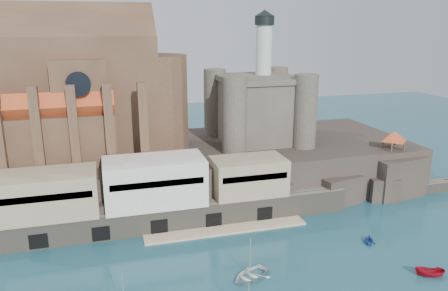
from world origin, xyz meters
The scene contains 10 objects.
ground centered at (0.00, 0.00, 0.00)m, with size 300.00×300.00×0.00m, color #1A4856.
promontory centered at (-0.19, 39.37, 4.92)m, with size 100.00×36.00×10.00m.
quay centered at (-10.19, 23.07, 6.07)m, with size 70.00×12.00×13.05m.
church centered at (-24.13, 41.85, 22.13)m, with size 47.00×25.93×30.51m.
castle_keep centered at (16.08, 41.08, 18.31)m, with size 21.20×21.20×29.30m.
rock_outcrop centered at (42.00, 25.84, 4.02)m, with size 14.50×10.50×8.70m.
pavilion centered at (42.00, 26.00, 12.73)m, with size 6.40×6.40×5.40m.
boat_5 centered at (26.95, -4.77, 0.00)m, with size 1.66×1.71×4.42m, color #9E0919.
boat_6 centered at (1.06, 2.25, 0.00)m, with size 4.61×1.34×6.45m, color silver.
boat_7 centered at (24.23, 6.69, 0.00)m, with size 2.80×1.71×3.25m, color #22399B.
Camera 1 is at (-18.20, -51.62, 36.40)m, focal length 35.00 mm.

